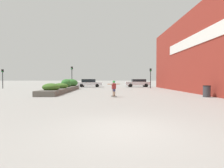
{
  "coord_description": "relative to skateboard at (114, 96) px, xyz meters",
  "views": [
    {
      "loc": [
        -0.51,
        -5.2,
        1.55
      ],
      "look_at": [
        0.0,
        16.64,
        0.91
      ],
      "focal_mm": 28.0,
      "sensor_mm": 36.0,
      "label": 1
    }
  ],
  "objects": [
    {
      "name": "ground_plane",
      "position": [
        -0.0,
        -9.76,
        -0.07
      ],
      "size": [
        300.0,
        300.0,
        0.0
      ],
      "primitive_type": "plane",
      "color": "gray"
    },
    {
      "name": "building_wall_right",
      "position": [
        8.88,
        1.11,
        4.51
      ],
      "size": [
        0.67,
        33.03,
        9.15
      ],
      "color": "maroon",
      "rests_on": "ground_plane"
    },
    {
      "name": "planter_box",
      "position": [
        -6.0,
        7.15,
        0.49
      ],
      "size": [
        1.97,
        12.73,
        1.54
      ],
      "color": "#605B54",
      "rests_on": "ground_plane"
    },
    {
      "name": "skateboard",
      "position": [
        0.0,
        0.0,
        0.0
      ],
      "size": [
        0.52,
        0.78,
        0.09
      ],
      "rotation": [
        0.0,
        0.0,
        0.44
      ],
      "color": "black",
      "rests_on": "ground_plane"
    },
    {
      "name": "skateboarder",
      "position": [
        -0.0,
        -0.0,
        0.82
      ],
      "size": [
        1.14,
        0.6,
        1.31
      ],
      "rotation": [
        0.0,
        0.0,
        0.44
      ],
      "color": "tan",
      "rests_on": "skateboard"
    },
    {
      "name": "trash_bin",
      "position": [
        7.92,
        -0.3,
        0.42
      ],
      "size": [
        0.62,
        0.62,
        0.99
      ],
      "color": "#38383D",
      "rests_on": "ground_plane"
    },
    {
      "name": "car_leftmost",
      "position": [
        -4.01,
        18.3,
        0.72
      ],
      "size": [
        4.61,
        2.06,
        1.51
      ],
      "rotation": [
        0.0,
        0.0,
        -1.57
      ],
      "color": "silver",
      "rests_on": "ground_plane"
    },
    {
      "name": "car_center_left",
      "position": [
        5.22,
        18.25,
        0.73
      ],
      "size": [
        4.7,
        1.95,
        1.5
      ],
      "rotation": [
        0.0,
        0.0,
        1.57
      ],
      "color": "silver",
      "rests_on": "ground_plane"
    },
    {
      "name": "car_center_right",
      "position": [
        17.34,
        17.87,
        0.71
      ],
      "size": [
        3.85,
        1.98,
        1.5
      ],
      "rotation": [
        0.0,
        0.0,
        -1.57
      ],
      "color": "#BCBCC1",
      "rests_on": "ground_plane"
    },
    {
      "name": "traffic_light_left",
      "position": [
        -6.3,
        13.24,
        2.33
      ],
      "size": [
        0.28,
        0.3,
        3.54
      ],
      "color": "black",
      "rests_on": "ground_plane"
    },
    {
      "name": "traffic_light_right",
      "position": [
        6.5,
        13.56,
        2.17
      ],
      "size": [
        0.28,
        0.3,
        3.26
      ],
      "color": "black",
      "rests_on": "ground_plane"
    },
    {
      "name": "traffic_light_far_left",
      "position": [
        -17.38,
        13.37,
        2.06
      ],
      "size": [
        0.28,
        0.3,
        3.08
      ],
      "color": "black",
      "rests_on": "ground_plane"
    }
  ]
}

